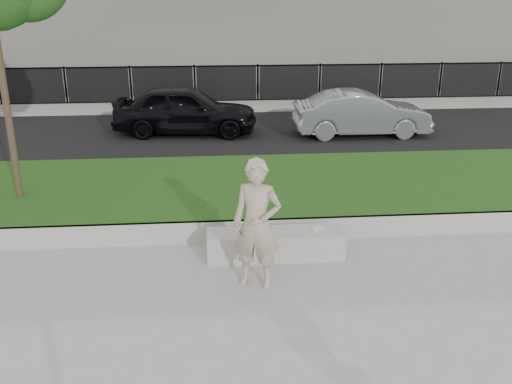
{
  "coord_description": "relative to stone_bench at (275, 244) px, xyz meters",
  "views": [
    {
      "loc": [
        -0.16,
        -8.0,
        4.23
      ],
      "look_at": [
        0.62,
        1.2,
        0.85
      ],
      "focal_mm": 40.0,
      "sensor_mm": 36.0,
      "label": 1
    }
  ],
  "objects": [
    {
      "name": "iron_fence",
      "position": [
        -0.87,
        11.6,
        0.31
      ],
      "size": [
        32.0,
        0.3,
        1.5
      ],
      "color": "slate",
      "rests_on": "far_pavement"
    },
    {
      "name": "car_silver",
      "position": [
        3.42,
        7.65,
        0.46
      ],
      "size": [
        3.91,
        1.37,
        1.29
      ],
      "primitive_type": "imported",
      "rotation": [
        0.0,
        0.0,
        1.57
      ],
      "color": "gray",
      "rests_on": "street"
    },
    {
      "name": "far_pavement",
      "position": [
        -0.87,
        12.6,
        -0.17
      ],
      "size": [
        34.0,
        3.0,
        0.12
      ],
      "primitive_type": "cube",
      "color": "gray",
      "rests_on": "ground"
    },
    {
      "name": "stone_bench",
      "position": [
        0.0,
        0.0,
        0.0
      ],
      "size": [
        2.23,
        0.56,
        0.46
      ],
      "primitive_type": "cube",
      "color": "#9B9891",
      "rests_on": "ground"
    },
    {
      "name": "book",
      "position": [
        0.7,
        0.04,
        0.24
      ],
      "size": [
        0.22,
        0.17,
        0.02
      ],
      "primitive_type": "cube",
      "rotation": [
        0.0,
        0.0,
        0.15
      ],
      "color": "beige",
      "rests_on": "stone_bench"
    },
    {
      "name": "grass_kerb",
      "position": [
        -0.87,
        0.64,
        -0.03
      ],
      "size": [
        34.0,
        0.08,
        0.4
      ],
      "primitive_type": "cube",
      "color": "#9B9891",
      "rests_on": "ground"
    },
    {
      "name": "car_dark",
      "position": [
        -1.7,
        8.27,
        0.52
      ],
      "size": [
        4.32,
        2.1,
        1.42
      ],
      "primitive_type": "imported",
      "rotation": [
        0.0,
        0.0,
        1.47
      ],
      "color": "black",
      "rests_on": "street"
    },
    {
      "name": "ground",
      "position": [
        -0.87,
        -0.4,
        -0.23
      ],
      "size": [
        90.0,
        90.0,
        0.0
      ],
      "primitive_type": "plane",
      "color": "gray",
      "rests_on": "ground"
    },
    {
      "name": "man",
      "position": [
        -0.38,
        -0.89,
        0.75
      ],
      "size": [
        0.82,
        0.66,
        1.95
      ],
      "primitive_type": "imported",
      "rotation": [
        0.0,
        0.0,
        -0.32
      ],
      "color": "tan",
      "rests_on": "ground"
    },
    {
      "name": "street",
      "position": [
        -0.87,
        8.1,
        -0.21
      ],
      "size": [
        34.0,
        7.0,
        0.04
      ],
      "primitive_type": "cube",
      "color": "black",
      "rests_on": "ground"
    },
    {
      "name": "grass_bank",
      "position": [
        -0.87,
        2.6,
        -0.03
      ],
      "size": [
        34.0,
        4.0,
        0.4
      ],
      "primitive_type": "cube",
      "color": "#14340D",
      "rests_on": "ground"
    }
  ]
}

